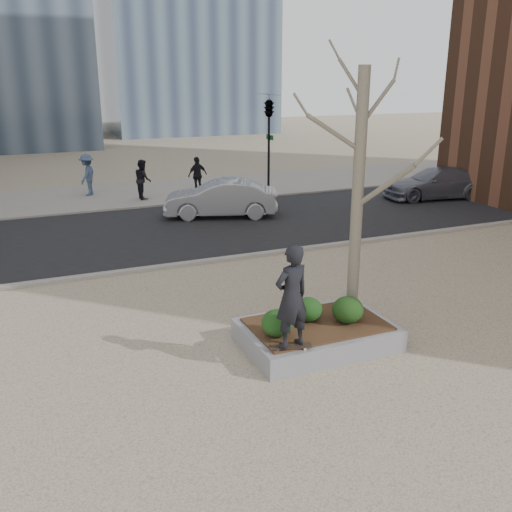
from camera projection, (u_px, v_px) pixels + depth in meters
name	position (u px, v px, depth m)	size (l,w,h in m)	color
ground	(272.00, 354.00, 11.35)	(120.00, 120.00, 0.00)	tan
street	(154.00, 232.00, 20.11)	(60.00, 8.00, 0.02)	black
far_sidewalk	(119.00, 195.00, 26.25)	(60.00, 6.00, 0.02)	gray
planter	(317.00, 335.00, 11.66)	(3.00, 2.00, 0.45)	gray
planter_mulch	(317.00, 324.00, 11.58)	(2.70, 1.70, 0.04)	#382314
sycamore_tree	(360.00, 155.00, 11.21)	(2.80, 2.80, 6.60)	gray
shrub_left	(277.00, 323.00, 10.95)	(0.62, 0.62, 0.53)	#143F14
shrub_middle	(308.00, 309.00, 11.63)	(0.58, 0.58, 0.49)	#163E13
shrub_right	(348.00, 310.00, 11.54)	(0.64, 0.64, 0.54)	#153310
skateboard	(291.00, 348.00, 10.55)	(0.78, 0.20, 0.07)	black
skateboarder	(292.00, 297.00, 10.24)	(0.71, 0.47, 1.95)	black
car_silver	(221.00, 198.00, 22.06)	(1.51, 4.34, 1.43)	gray
car_third	(435.00, 183.00, 25.38)	(1.89, 4.65, 1.35)	slate
pedestrian_a	(143.00, 179.00, 25.19)	(0.85, 0.66, 1.74)	black
pedestrian_b	(87.00, 175.00, 25.94)	(1.21, 0.70, 1.88)	#3B4D6B
pedestrian_c	(198.00, 175.00, 26.43)	(0.99, 0.41, 1.69)	black
traffic_light_far	(269.00, 145.00, 25.89)	(0.60, 2.48, 4.50)	black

